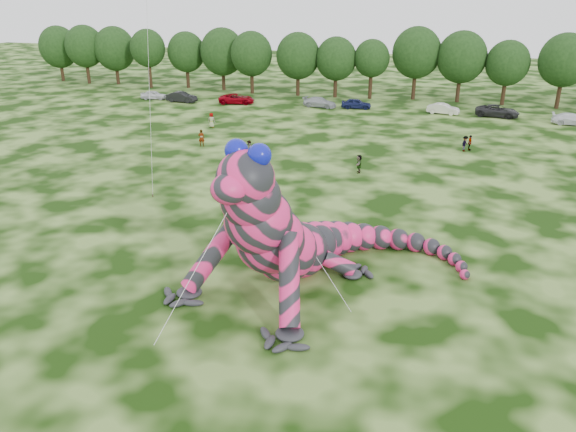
# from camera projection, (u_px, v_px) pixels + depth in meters

# --- Properties ---
(ground) EXTENTS (240.00, 240.00, 0.00)m
(ground) POSITION_uv_depth(u_px,v_px,m) (211.00, 263.00, 34.26)
(ground) COLOR #16330A
(ground) RESTS_ON ground
(inflatable_gecko) EXTENTS (20.11, 21.83, 8.92)m
(inflatable_gecko) POSITION_uv_depth(u_px,v_px,m) (298.00, 202.00, 31.37)
(inflatable_gecko) COLOR #E8236D
(inflatable_gecko) RESTS_ON ground
(tree_0) EXTENTS (6.91, 6.22, 9.51)m
(tree_0) POSITION_uv_depth(u_px,v_px,m) (59.00, 54.00, 99.24)
(tree_0) COLOR black
(tree_0) RESTS_ON ground
(tree_1) EXTENTS (6.74, 6.07, 9.81)m
(tree_1) POSITION_uv_depth(u_px,v_px,m) (86.00, 54.00, 96.53)
(tree_1) COLOR black
(tree_1) RESTS_ON ground
(tree_2) EXTENTS (7.04, 6.34, 9.64)m
(tree_2) POSITION_uv_depth(u_px,v_px,m) (115.00, 55.00, 95.81)
(tree_2) COLOR black
(tree_2) RESTS_ON ground
(tree_3) EXTENTS (5.81, 5.23, 9.44)m
(tree_3) POSITION_uv_depth(u_px,v_px,m) (149.00, 59.00, 92.45)
(tree_3) COLOR black
(tree_3) RESTS_ON ground
(tree_4) EXTENTS (6.22, 5.60, 9.06)m
(tree_4) POSITION_uv_depth(u_px,v_px,m) (187.00, 60.00, 92.41)
(tree_4) COLOR black
(tree_4) RESTS_ON ground
(tree_5) EXTENTS (7.16, 6.44, 9.80)m
(tree_5) POSITION_uv_depth(u_px,v_px,m) (223.00, 59.00, 90.34)
(tree_5) COLOR black
(tree_5) RESTS_ON ground
(tree_6) EXTENTS (6.52, 5.86, 9.49)m
(tree_6) POSITION_uv_depth(u_px,v_px,m) (252.00, 63.00, 87.40)
(tree_6) COLOR black
(tree_6) RESTS_ON ground
(tree_7) EXTENTS (6.68, 6.01, 9.48)m
(tree_7) POSITION_uv_depth(u_px,v_px,m) (298.00, 64.00, 85.57)
(tree_7) COLOR black
(tree_7) RESTS_ON ground
(tree_8) EXTENTS (6.14, 5.53, 8.94)m
(tree_8) POSITION_uv_depth(u_px,v_px,m) (336.00, 67.00, 84.31)
(tree_8) COLOR black
(tree_8) RESTS_ON ground
(tree_9) EXTENTS (5.27, 4.74, 8.68)m
(tree_9) POSITION_uv_depth(u_px,v_px,m) (371.00, 69.00, 83.31)
(tree_9) COLOR black
(tree_9) RESTS_ON ground
(tree_10) EXTENTS (7.09, 6.38, 10.50)m
(tree_10) POSITION_uv_depth(u_px,v_px,m) (416.00, 63.00, 82.42)
(tree_10) COLOR black
(tree_10) RESTS_ON ground
(tree_11) EXTENTS (7.01, 6.31, 10.07)m
(tree_11) POSITION_uv_depth(u_px,v_px,m) (461.00, 67.00, 80.51)
(tree_11) COLOR black
(tree_11) RESTS_ON ground
(tree_12) EXTENTS (5.99, 5.39, 8.97)m
(tree_12) POSITION_uv_depth(u_px,v_px,m) (506.00, 73.00, 78.70)
(tree_12) COLOR black
(tree_12) RESTS_ON ground
(tree_13) EXTENTS (6.83, 6.15, 10.13)m
(tree_13) POSITION_uv_depth(u_px,v_px,m) (563.00, 71.00, 76.09)
(tree_13) COLOR black
(tree_13) RESTS_ON ground
(car_0) EXTENTS (4.01, 2.19, 1.29)m
(car_0) POSITION_uv_depth(u_px,v_px,m) (154.00, 95.00, 84.14)
(car_0) COLOR silver
(car_0) RESTS_ON ground
(car_1) EXTENTS (4.62, 1.82, 1.50)m
(car_1) POSITION_uv_depth(u_px,v_px,m) (182.00, 97.00, 81.96)
(car_1) COLOR black
(car_1) RESTS_ON ground
(car_2) EXTENTS (5.55, 3.40, 1.44)m
(car_2) POSITION_uv_depth(u_px,v_px,m) (237.00, 99.00, 80.88)
(car_2) COLOR maroon
(car_2) RESTS_ON ground
(car_3) EXTENTS (4.88, 2.45, 1.36)m
(car_3) POSITION_uv_depth(u_px,v_px,m) (320.00, 102.00, 78.60)
(car_3) COLOR #9FA3A9
(car_3) RESTS_ON ground
(car_4) EXTENTS (4.25, 2.04, 1.40)m
(car_4) POSITION_uv_depth(u_px,v_px,m) (356.00, 104.00, 77.63)
(car_4) COLOR #131A45
(car_4) RESTS_ON ground
(car_5) EXTENTS (4.36, 2.14, 1.37)m
(car_5) POSITION_uv_depth(u_px,v_px,m) (443.00, 109.00, 74.31)
(car_5) COLOR silver
(car_5) RESTS_ON ground
(car_6) EXTENTS (5.79, 3.37, 1.51)m
(car_6) POSITION_uv_depth(u_px,v_px,m) (497.00, 111.00, 72.70)
(car_6) COLOR #232325
(car_6) RESTS_ON ground
(car_7) EXTENTS (4.87, 2.24, 1.38)m
(car_7) POSITION_uv_depth(u_px,v_px,m) (573.00, 119.00, 68.41)
(car_7) COLOR white
(car_7) RESTS_ON ground
(spectator_2) EXTENTS (1.00, 1.20, 1.62)m
(spectator_2) POSITION_uv_depth(u_px,v_px,m) (465.00, 144.00, 57.30)
(spectator_2) COLOR gray
(spectator_2) RESTS_ON ground
(spectator_1) EXTENTS (0.86, 1.01, 1.84)m
(spectator_1) POSITION_uv_depth(u_px,v_px,m) (249.00, 150.00, 54.73)
(spectator_1) COLOR gray
(spectator_1) RESTS_ON ground
(spectator_4) EXTENTS (0.86, 0.57, 1.73)m
(spectator_4) POSITION_uv_depth(u_px,v_px,m) (211.00, 120.00, 67.19)
(spectator_4) COLOR gray
(spectator_4) RESTS_ON ground
(spectator_3) EXTENTS (0.52, 0.98, 1.59)m
(spectator_3) POSITION_uv_depth(u_px,v_px,m) (470.00, 143.00, 57.69)
(spectator_3) COLOR gray
(spectator_3) RESTS_ON ground
(spectator_5) EXTENTS (0.67, 1.59, 1.67)m
(spectator_5) POSITION_uv_depth(u_px,v_px,m) (359.00, 164.00, 50.71)
(spectator_5) COLOR gray
(spectator_5) RESTS_ON ground
(spectator_0) EXTENTS (0.73, 0.56, 1.80)m
(spectator_0) POSITION_uv_depth(u_px,v_px,m) (201.00, 138.00, 59.13)
(spectator_0) COLOR gray
(spectator_0) RESTS_ON ground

